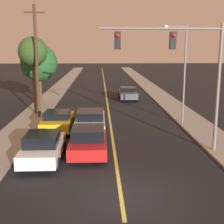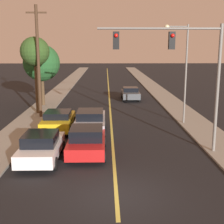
% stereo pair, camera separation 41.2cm
% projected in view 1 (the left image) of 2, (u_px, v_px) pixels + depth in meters
% --- Properties ---
extents(ground_plane, '(200.00, 200.00, 0.00)m').
position_uv_depth(ground_plane, '(121.00, 195.00, 12.46)').
color(ground_plane, black).
extents(road_surface, '(10.39, 80.00, 0.01)m').
position_uv_depth(road_surface, '(105.00, 85.00, 47.65)').
color(road_surface, black).
rests_on(road_surface, ground).
extents(sidewalk_left, '(2.50, 80.00, 0.12)m').
position_uv_depth(sidewalk_left, '(62.00, 85.00, 47.39)').
color(sidewalk_left, gray).
rests_on(sidewalk_left, ground).
extents(sidewalk_right, '(2.50, 80.00, 0.12)m').
position_uv_depth(sidewalk_right, '(147.00, 85.00, 47.90)').
color(sidewalk_right, gray).
rests_on(sidewalk_right, ground).
extents(car_near_lane_front, '(2.09, 4.30, 1.54)m').
position_uv_depth(car_near_lane_front, '(88.00, 141.00, 17.04)').
color(car_near_lane_front, red).
rests_on(car_near_lane_front, ground).
extents(car_near_lane_second, '(2.08, 4.82, 1.62)m').
position_uv_depth(car_near_lane_second, '(90.00, 122.00, 21.08)').
color(car_near_lane_second, '#A5A8B2').
rests_on(car_near_lane_second, ground).
extents(car_outer_lane_front, '(1.98, 4.29, 1.51)m').
position_uv_depth(car_outer_lane_front, '(43.00, 147.00, 15.98)').
color(car_outer_lane_front, white).
rests_on(car_outer_lane_front, ground).
extents(car_outer_lane_second, '(2.06, 4.40, 1.43)m').
position_uv_depth(car_outer_lane_second, '(58.00, 120.00, 21.78)').
color(car_outer_lane_second, gold).
rests_on(car_outer_lane_second, ground).
extents(car_far_oncoming, '(1.97, 3.99, 1.39)m').
position_uv_depth(car_far_oncoming, '(128.00, 93.00, 34.60)').
color(car_far_oncoming, '#474C51').
rests_on(car_far_oncoming, ground).
extents(traffic_signal_mast, '(6.51, 0.42, 6.86)m').
position_uv_depth(traffic_signal_mast, '(182.00, 61.00, 16.43)').
color(traffic_signal_mast, slate).
rests_on(traffic_signal_mast, ground).
extents(streetlamp_right, '(1.79, 0.36, 7.26)m').
position_uv_depth(streetlamp_right, '(180.00, 61.00, 23.01)').
color(streetlamp_right, slate).
rests_on(streetlamp_right, ground).
extents(utility_pole_left, '(1.60, 0.24, 8.89)m').
position_uv_depth(utility_pole_left, '(37.00, 60.00, 24.80)').
color(utility_pole_left, '#422D1E').
rests_on(utility_pole_left, ground).
extents(tree_left_near, '(2.46, 2.46, 6.53)m').
position_uv_depth(tree_left_near, '(33.00, 52.00, 26.10)').
color(tree_left_near, '#4C3823').
rests_on(tree_left_near, ground).
extents(tree_left_far, '(3.55, 3.55, 5.93)m').
position_uv_depth(tree_left_far, '(39.00, 63.00, 30.04)').
color(tree_left_far, '#4C3823').
rests_on(tree_left_far, ground).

